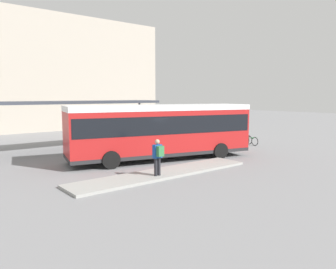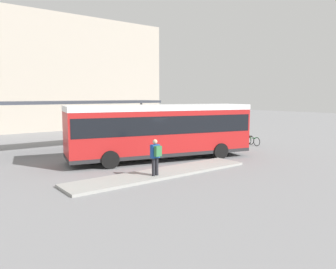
{
  "view_description": "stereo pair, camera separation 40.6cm",
  "coord_description": "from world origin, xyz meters",
  "px_view_note": "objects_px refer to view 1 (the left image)",
  "views": [
    {
      "loc": [
        -11.49,
        -14.89,
        3.69
      ],
      "look_at": [
        0.53,
        0.0,
        1.43
      ],
      "focal_mm": 35.0,
      "sensor_mm": 36.0,
      "label": 1
    },
    {
      "loc": [
        -11.17,
        -15.14,
        3.69
      ],
      "look_at": [
        0.53,
        0.0,
        1.43
      ],
      "focal_mm": 35.0,
      "sensor_mm": 36.0,
      "label": 2
    }
  ],
  "objects_px": {
    "pedestrian_waiting": "(158,155)",
    "bicycle_green": "(250,141)",
    "potted_planter_near_shelter": "(91,144)",
    "bicycle_yellow": "(245,139)",
    "city_bus": "(161,128)"
  },
  "relations": [
    {
      "from": "bicycle_green",
      "to": "bicycle_yellow",
      "type": "height_order",
      "value": "bicycle_yellow"
    },
    {
      "from": "bicycle_green",
      "to": "bicycle_yellow",
      "type": "bearing_deg",
      "value": 163.31
    },
    {
      "from": "city_bus",
      "to": "bicycle_green",
      "type": "distance_m",
      "value": 8.86
    },
    {
      "from": "city_bus",
      "to": "bicycle_green",
      "type": "height_order",
      "value": "city_bus"
    },
    {
      "from": "pedestrian_waiting",
      "to": "bicycle_green",
      "type": "height_order",
      "value": "pedestrian_waiting"
    },
    {
      "from": "bicycle_yellow",
      "to": "potted_planter_near_shelter",
      "type": "bearing_deg",
      "value": 83.46
    },
    {
      "from": "potted_planter_near_shelter",
      "to": "city_bus",
      "type": "bearing_deg",
      "value": -60.99
    },
    {
      "from": "city_bus",
      "to": "potted_planter_near_shelter",
      "type": "distance_m",
      "value": 4.99
    },
    {
      "from": "potted_planter_near_shelter",
      "to": "pedestrian_waiting",
      "type": "bearing_deg",
      "value": -93.42
    },
    {
      "from": "bicycle_yellow",
      "to": "potted_planter_near_shelter",
      "type": "distance_m",
      "value": 11.86
    },
    {
      "from": "pedestrian_waiting",
      "to": "potted_planter_near_shelter",
      "type": "distance_m",
      "value": 7.66
    },
    {
      "from": "pedestrian_waiting",
      "to": "bicycle_green",
      "type": "distance_m",
      "value": 12.12
    },
    {
      "from": "city_bus",
      "to": "bicycle_yellow",
      "type": "relative_size",
      "value": 6.9
    },
    {
      "from": "pedestrian_waiting",
      "to": "bicycle_yellow",
      "type": "height_order",
      "value": "pedestrian_waiting"
    },
    {
      "from": "pedestrian_waiting",
      "to": "bicycle_green",
      "type": "relative_size",
      "value": 1.07
    }
  ]
}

